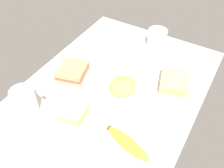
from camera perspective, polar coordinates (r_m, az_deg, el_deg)
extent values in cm
cube|color=beige|center=(98.66, 0.00, -1.66)|extent=(90.00, 64.00, 2.00)
cylinder|color=white|center=(96.96, 2.30, -1.39)|extent=(20.80, 20.80, 1.20)
ellipsoid|color=#99BF59|center=(95.50, 2.34, -0.53)|extent=(10.85, 9.77, 5.80)
cylinder|color=white|center=(118.23, 10.01, 9.95)|extent=(8.53, 8.53, 8.73)
cylinder|color=black|center=(116.12, 10.25, 11.52)|extent=(7.51, 7.51, 0.40)
cylinder|color=white|center=(113.79, 11.21, 8.51)|extent=(3.62, 3.51, 1.20)
cylinder|color=white|center=(91.83, -18.98, -3.77)|extent=(8.16, 8.16, 10.23)
cylinder|color=tan|center=(88.62, -19.66, -1.78)|extent=(7.18, 7.18, 0.40)
cylinder|color=white|center=(92.69, -16.13, -1.87)|extent=(2.20, 3.86, 1.20)
cube|color=#DBB77A|center=(101.55, 13.65, -0.15)|extent=(14.34, 13.55, 1.60)
cube|color=#D8B259|center=(100.60, 13.78, 0.42)|extent=(14.34, 13.55, 1.20)
cube|color=#DBB77A|center=(99.66, 13.91, 1.00)|extent=(14.34, 13.55, 1.60)
cube|color=beige|center=(89.94, -8.44, -6.64)|extent=(10.10, 9.33, 1.60)
cube|color=#D8B259|center=(88.86, -8.53, -6.07)|extent=(10.10, 9.33, 1.20)
cube|color=beige|center=(87.80, -8.63, -5.49)|extent=(10.10, 9.33, 1.60)
cube|color=tan|center=(104.40, -8.78, 2.24)|extent=(13.87, 13.05, 1.60)
cube|color=#C14C4C|center=(103.48, -8.86, 2.81)|extent=(13.87, 13.05, 1.20)
cube|color=tan|center=(102.57, -8.95, 3.39)|extent=(13.87, 13.05, 1.60)
ellipsoid|color=yellow|center=(80.88, 3.53, -13.14)|extent=(8.10, 17.25, 3.87)
cube|color=#4C3819|center=(83.92, -0.52, -9.88)|extent=(1.20, 1.20, 1.20)
ellipsoid|color=silver|center=(124.91, -0.18, 10.54)|extent=(4.05, 4.32, 0.80)
cylinder|color=silver|center=(120.22, 1.05, 8.99)|extent=(5.81, 7.73, 0.70)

